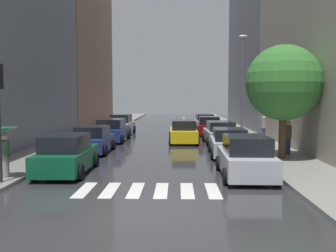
% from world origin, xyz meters
% --- Properties ---
extents(ground_plane, '(28.00, 72.00, 0.04)m').
position_xyz_m(ground_plane, '(0.00, 24.00, -0.02)').
color(ground_plane, '#2D2D30').
extents(sidewalk_left, '(3.00, 72.00, 0.15)m').
position_xyz_m(sidewalk_left, '(-6.50, 24.00, 0.07)').
color(sidewalk_left, gray).
rests_on(sidewalk_left, ground).
extents(sidewalk_right, '(3.00, 72.00, 0.15)m').
position_xyz_m(sidewalk_right, '(6.50, 24.00, 0.07)').
color(sidewalk_right, gray).
rests_on(sidewalk_right, ground).
extents(crosswalk_stripes, '(4.95, 2.20, 0.01)m').
position_xyz_m(crosswalk_stripes, '(0.00, 2.39, 0.01)').
color(crosswalk_stripes, silver).
rests_on(crosswalk_stripes, ground).
extents(building_left_mid, '(6.00, 18.07, 17.62)m').
position_xyz_m(building_left_mid, '(-11.00, 32.05, 8.81)').
color(building_left_mid, '#8C6B56').
rests_on(building_left_mid, ground).
extents(building_right_mid, '(6.00, 19.24, 16.62)m').
position_xyz_m(building_right_mid, '(11.00, 31.25, 8.31)').
color(building_right_mid, slate).
rests_on(building_right_mid, ground).
extents(parked_car_left_nearest, '(2.09, 4.41, 1.68)m').
position_xyz_m(parked_car_left_nearest, '(-3.74, 5.27, 0.79)').
color(parked_car_left_nearest, '#0C4C2D').
rests_on(parked_car_left_nearest, ground).
extents(parked_car_left_second, '(2.09, 4.03, 1.59)m').
position_xyz_m(parked_car_left_second, '(-3.93, 11.08, 0.74)').
color(parked_car_left_second, navy).
rests_on(parked_car_left_second, ground).
extents(parked_car_left_third, '(2.20, 4.74, 1.67)m').
position_xyz_m(parked_car_left_third, '(-3.82, 16.79, 0.78)').
color(parked_car_left_third, navy).
rests_on(parked_car_left_third, ground).
extents(parked_car_left_fourth, '(2.10, 4.17, 1.76)m').
position_xyz_m(parked_car_left_fourth, '(-3.91, 22.11, 0.82)').
color(parked_car_left_fourth, silver).
rests_on(parked_car_left_fourth, ground).
extents(parked_car_right_nearest, '(2.16, 4.22, 1.71)m').
position_xyz_m(parked_car_right_nearest, '(3.78, 4.59, 0.80)').
color(parked_car_right_nearest, '#B2B7BF').
rests_on(parked_car_right_nearest, ground).
extents(parked_car_right_second, '(2.28, 4.24, 1.55)m').
position_xyz_m(parked_car_right_second, '(3.87, 10.04, 0.73)').
color(parked_car_right_second, '#B2B7BF').
rests_on(parked_car_right_second, ground).
extents(parked_car_right_third, '(2.26, 4.49, 1.58)m').
position_xyz_m(parked_car_right_third, '(4.00, 15.49, 0.75)').
color(parked_car_right_third, '#B2B7BF').
rests_on(parked_car_right_third, ground).
extents(parked_car_right_fourth, '(2.27, 4.08, 1.60)m').
position_xyz_m(parked_car_right_fourth, '(3.74, 21.60, 0.75)').
color(parked_car_right_fourth, maroon).
rests_on(parked_car_right_fourth, ground).
extents(parked_car_right_fifth, '(2.18, 4.61, 1.57)m').
position_xyz_m(parked_car_right_fifth, '(3.74, 27.13, 0.74)').
color(parked_car_right_fifth, '#B2B7BF').
rests_on(parked_car_right_fifth, ground).
extents(taxi_midroad, '(2.13, 4.70, 1.81)m').
position_xyz_m(taxi_midroad, '(1.44, 16.19, 0.77)').
color(taxi_midroad, yellow).
rests_on(taxi_midroad, ground).
extents(pedestrian_foreground, '(1.10, 1.10, 2.11)m').
position_xyz_m(pedestrian_foreground, '(7.02, 9.80, 1.72)').
color(pedestrian_foreground, navy).
rests_on(pedestrian_foreground, sidewalk_right).
extents(pedestrian_near_tree, '(0.95, 0.95, 1.94)m').
position_xyz_m(pedestrian_near_tree, '(-5.66, 3.68, 1.54)').
color(pedestrian_near_tree, gray).
rests_on(pedestrian_near_tree, sidewalk_left).
extents(pedestrian_by_kerb, '(0.36, 0.36, 1.70)m').
position_xyz_m(pedestrian_by_kerb, '(7.45, 17.32, 1.04)').
color(pedestrian_by_kerb, navy).
rests_on(pedestrian_by_kerb, sidewalk_right).
extents(street_tree_right, '(3.81, 3.81, 5.74)m').
position_xyz_m(street_tree_right, '(6.35, 8.55, 3.97)').
color(street_tree_right, '#513823').
rests_on(street_tree_right, sidewalk_right).
extents(lamp_post_right, '(0.60, 0.28, 7.42)m').
position_xyz_m(lamp_post_right, '(5.55, 15.78, 4.40)').
color(lamp_post_right, '#595B60').
rests_on(lamp_post_right, sidewalk_right).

